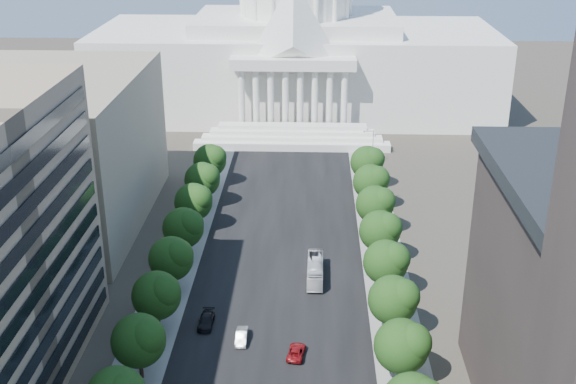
# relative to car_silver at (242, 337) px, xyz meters

# --- Properties ---
(road_asphalt) EXTENTS (30.00, 260.00, 0.01)m
(road_asphalt) POSITION_rel_car_silver_xyz_m (4.82, 32.61, -0.79)
(road_asphalt) COLOR black
(road_asphalt) RESTS_ON ground
(sidewalk_left) EXTENTS (8.00, 260.00, 0.02)m
(sidewalk_left) POSITION_rel_car_silver_xyz_m (-14.18, 32.61, -0.79)
(sidewalk_left) COLOR gray
(sidewalk_left) RESTS_ON ground
(sidewalk_right) EXTENTS (8.00, 260.00, 0.02)m
(sidewalk_right) POSITION_rel_car_silver_xyz_m (23.82, 32.61, -0.79)
(sidewalk_right) COLOR gray
(sidewalk_right) RESTS_ON ground
(capitol) EXTENTS (120.00, 56.00, 73.00)m
(capitol) POSITION_rel_car_silver_xyz_m (4.82, 127.50, 19.22)
(capitol) COLOR white
(capitol) RESTS_ON ground
(office_block_left_far) EXTENTS (38.00, 52.00, 30.00)m
(office_block_left_far) POSITION_rel_car_silver_xyz_m (-43.18, 42.61, 14.21)
(office_block_left_far) COLOR gray
(office_block_left_far) RESTS_ON ground
(tree_l_d) EXTENTS (7.79, 7.60, 9.97)m
(tree_l_d) POSITION_rel_car_silver_xyz_m (-12.84, -9.59, 5.66)
(tree_l_d) COLOR #33261C
(tree_l_d) RESTS_ON ground
(tree_l_e) EXTENTS (7.79, 7.60, 9.97)m
(tree_l_e) POSITION_rel_car_silver_xyz_m (-12.84, 2.41, 5.66)
(tree_l_e) COLOR #33261C
(tree_l_e) RESTS_ON ground
(tree_l_f) EXTENTS (7.79, 7.60, 9.97)m
(tree_l_f) POSITION_rel_car_silver_xyz_m (-12.84, 14.41, 5.66)
(tree_l_f) COLOR #33261C
(tree_l_f) RESTS_ON ground
(tree_l_g) EXTENTS (7.79, 7.60, 9.97)m
(tree_l_g) POSITION_rel_car_silver_xyz_m (-12.84, 26.41, 5.66)
(tree_l_g) COLOR #33261C
(tree_l_g) RESTS_ON ground
(tree_l_h) EXTENTS (7.79, 7.60, 9.97)m
(tree_l_h) POSITION_rel_car_silver_xyz_m (-12.84, 38.41, 5.66)
(tree_l_h) COLOR #33261C
(tree_l_h) RESTS_ON ground
(tree_l_i) EXTENTS (7.79, 7.60, 9.97)m
(tree_l_i) POSITION_rel_car_silver_xyz_m (-12.84, 50.41, 5.66)
(tree_l_i) COLOR #33261C
(tree_l_i) RESTS_ON ground
(tree_l_j) EXTENTS (7.79, 7.60, 9.97)m
(tree_l_j) POSITION_rel_car_silver_xyz_m (-12.84, 62.41, 5.66)
(tree_l_j) COLOR #33261C
(tree_l_j) RESTS_ON ground
(tree_r_d) EXTENTS (7.79, 7.60, 9.97)m
(tree_r_d) POSITION_rel_car_silver_xyz_m (23.16, -9.59, 5.66)
(tree_r_d) COLOR #33261C
(tree_r_d) RESTS_ON ground
(tree_r_e) EXTENTS (7.79, 7.60, 9.97)m
(tree_r_e) POSITION_rel_car_silver_xyz_m (23.16, 2.41, 5.66)
(tree_r_e) COLOR #33261C
(tree_r_e) RESTS_ON ground
(tree_r_f) EXTENTS (7.79, 7.60, 9.97)m
(tree_r_f) POSITION_rel_car_silver_xyz_m (23.16, 14.41, 5.66)
(tree_r_f) COLOR #33261C
(tree_r_f) RESTS_ON ground
(tree_r_g) EXTENTS (7.79, 7.60, 9.97)m
(tree_r_g) POSITION_rel_car_silver_xyz_m (23.16, 26.41, 5.66)
(tree_r_g) COLOR #33261C
(tree_r_g) RESTS_ON ground
(tree_r_h) EXTENTS (7.79, 7.60, 9.97)m
(tree_r_h) POSITION_rel_car_silver_xyz_m (23.16, 38.41, 5.66)
(tree_r_h) COLOR #33261C
(tree_r_h) RESTS_ON ground
(tree_r_i) EXTENTS (7.79, 7.60, 9.97)m
(tree_r_i) POSITION_rel_car_silver_xyz_m (23.16, 50.41, 5.66)
(tree_r_i) COLOR #33261C
(tree_r_i) RESTS_ON ground
(tree_r_j) EXTENTS (7.79, 7.60, 9.97)m
(tree_r_j) POSITION_rel_car_silver_xyz_m (23.16, 62.41, 5.66)
(tree_r_j) COLOR #33261C
(tree_r_j) RESTS_ON ground
(streetlight_c) EXTENTS (2.61, 0.44, 9.00)m
(streetlight_c) POSITION_rel_car_silver_xyz_m (24.72, 2.61, 5.03)
(streetlight_c) COLOR gray
(streetlight_c) RESTS_ON ground
(streetlight_d) EXTENTS (2.61, 0.44, 9.00)m
(streetlight_d) POSITION_rel_car_silver_xyz_m (24.72, 27.61, 5.03)
(streetlight_d) COLOR gray
(streetlight_d) RESTS_ON ground
(streetlight_e) EXTENTS (2.61, 0.44, 9.00)m
(streetlight_e) POSITION_rel_car_silver_xyz_m (24.72, 52.61, 5.03)
(streetlight_e) COLOR gray
(streetlight_e) RESTS_ON ground
(streetlight_f) EXTENTS (2.61, 0.44, 9.00)m
(streetlight_f) POSITION_rel_car_silver_xyz_m (24.72, 77.61, 5.03)
(streetlight_f) COLOR gray
(streetlight_f) RESTS_ON ground
(car_silver) EXTENTS (1.72, 4.82, 1.58)m
(car_silver) POSITION_rel_car_silver_xyz_m (0.00, 0.00, 0.00)
(car_silver) COLOR #A7A9AE
(car_silver) RESTS_ON ground
(car_red) EXTENTS (2.99, 5.33, 1.41)m
(car_red) POSITION_rel_car_silver_xyz_m (8.39, -3.51, -0.09)
(car_red) COLOR maroon
(car_red) RESTS_ON ground
(car_dark_b) EXTENTS (2.36, 5.60, 1.62)m
(car_dark_b) POSITION_rel_car_silver_xyz_m (-5.97, 4.14, 0.02)
(car_dark_b) COLOR black
(car_dark_b) RESTS_ON ground
(city_bus) EXTENTS (2.85, 11.63, 3.23)m
(city_bus) POSITION_rel_car_silver_xyz_m (11.13, 19.71, 0.82)
(city_bus) COLOR silver
(city_bus) RESTS_ON ground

